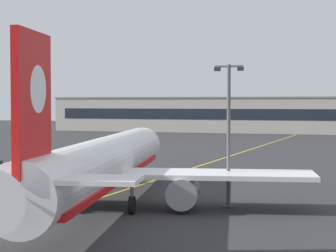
{
  "coord_description": "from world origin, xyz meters",
  "views": [
    {
      "loc": [
        20.09,
        -33.12,
        8.12
      ],
      "look_at": [
        7.09,
        7.39,
        6.43
      ],
      "focal_mm": 64.43,
      "sensor_mm": 36.0,
      "label": 1
    }
  ],
  "objects": [
    {
      "name": "ground_plane",
      "position": [
        0.0,
        0.0,
        0.0
      ],
      "size": [
        400.0,
        400.0,
        0.0
      ],
      "primitive_type": "plane",
      "color": "#2D2D30"
    },
    {
      "name": "taxiway_centreline",
      "position": [
        0.0,
        30.0,
        0.0
      ],
      "size": [
        9.94,
        179.76,
        0.01
      ],
      "primitive_type": "cube",
      "rotation": [
        0.0,
        0.0,
        -0.05
      ],
      "color": "yellow",
      "rests_on": "ground"
    },
    {
      "name": "apron_lamp_post",
      "position": [
        10.44,
        12.16,
        5.79
      ],
      "size": [
        2.24,
        0.9,
        10.99
      ],
      "color": "#515156",
      "rests_on": "ground"
    },
    {
      "name": "airliner_foreground",
      "position": [
        1.42,
        8.69,
        3.37
      ],
      "size": [
        32.32,
        41.22,
        11.65
      ],
      "color": "white",
      "rests_on": "ground"
    },
    {
      "name": "terminal_building",
      "position": [
        11.39,
        126.79,
        4.77
      ],
      "size": [
        149.29,
        12.4,
        9.52
      ],
      "color": "#9E998E",
      "rests_on": "ground"
    },
    {
      "name": "safety_cone_by_nose_gear",
      "position": [
        2.5,
        23.87,
        0.26
      ],
      "size": [
        0.44,
        0.44,
        0.55
      ],
      "color": "orange",
      "rests_on": "ground"
    }
  ]
}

